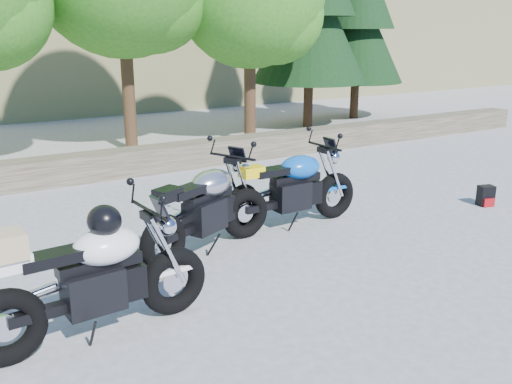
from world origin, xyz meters
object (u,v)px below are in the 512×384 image
silver_bike (207,209)px  white_bike (93,276)px  blue_bike (293,190)px  backpack (486,196)px

silver_bike → white_bike: bearing=-167.3°
blue_bike → backpack: bearing=-14.7°
silver_bike → backpack: bearing=-31.8°
white_bike → backpack: size_ratio=7.00×
white_bike → blue_bike: white_bike is taller
blue_bike → backpack: (3.24, -0.73, -0.39)m
silver_bike → white_bike: 2.28m
blue_bike → silver_bike: bearing=-174.9°
white_bike → blue_bike: 3.60m
silver_bike → backpack: (4.67, -0.56, -0.40)m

